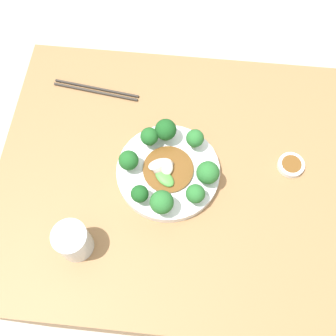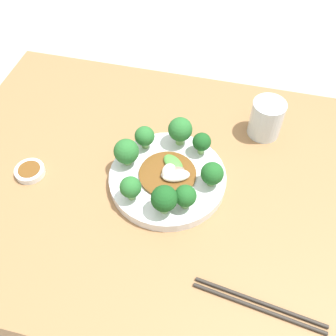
# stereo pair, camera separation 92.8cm
# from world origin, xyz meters

# --- Properties ---
(ground_plane) EXTENTS (8.00, 8.00, 0.00)m
(ground_plane) POSITION_xyz_m (0.00, 0.00, 0.00)
(ground_plane) COLOR #B7B2A8
(table) EXTENTS (0.96, 0.75, 0.77)m
(table) POSITION_xyz_m (0.00, 0.00, 0.38)
(table) COLOR olive
(table) RESTS_ON ground_plane
(plate) EXTENTS (0.26, 0.26, 0.02)m
(plate) POSITION_xyz_m (-0.05, -0.00, 0.78)
(plate) COLOR silver
(plate) RESTS_ON table
(broccoli_northwest) EXTENTS (0.04, 0.04, 0.06)m
(broccoli_northwest) POSITION_xyz_m (-0.10, 0.07, 0.82)
(broccoli_northwest) COLOR #70A356
(broccoli_northwest) RESTS_ON plate
(broccoli_northeast) EXTENTS (0.04, 0.04, 0.06)m
(broccoli_northeast) POSITION_xyz_m (0.01, 0.07, 0.82)
(broccoli_northeast) COLOR #7AAD5B
(broccoli_northeast) RESTS_ON plate
(broccoli_southeast) EXTENTS (0.05, 0.05, 0.06)m
(broccoli_southeast) POSITION_xyz_m (0.02, -0.07, 0.82)
(broccoli_southeast) COLOR #7AAD5B
(broccoli_southeast) RESTS_ON plate
(broccoli_west) EXTENTS (0.05, 0.05, 0.06)m
(broccoli_west) POSITION_xyz_m (-0.14, -0.00, 0.82)
(broccoli_west) COLOR #7AAD5B
(broccoli_west) RESTS_ON plate
(broccoli_east) EXTENTS (0.06, 0.06, 0.06)m
(broccoli_east) POSITION_xyz_m (0.05, -0.01, 0.82)
(broccoli_east) COLOR #7AAD5B
(broccoli_east) RESTS_ON plate
(broccoli_north) EXTENTS (0.05, 0.05, 0.07)m
(broccoli_north) POSITION_xyz_m (-0.06, 0.09, 0.83)
(broccoli_north) COLOR #89B76B
(broccoli_north) RESTS_ON plate
(broccoli_southwest) EXTENTS (0.04, 0.04, 0.06)m
(broccoli_southwest) POSITION_xyz_m (-0.10, -0.08, 0.82)
(broccoli_southwest) COLOR #7AAD5B
(broccoli_southwest) RESTS_ON plate
(broccoli_south) EXTENTS (0.06, 0.06, 0.07)m
(broccoli_south) POSITION_xyz_m (-0.05, -0.10, 0.83)
(broccoli_south) COLOR #7AAD5B
(broccoli_south) RESTS_ON plate
(stirfry_center) EXTENTS (0.12, 0.12, 0.02)m
(stirfry_center) POSITION_xyz_m (-0.05, -0.00, 0.80)
(stirfry_center) COLOR brown
(stirfry_center) RESTS_ON plate
(drinking_glass) EXTENTS (0.08, 0.08, 0.09)m
(drinking_glass) POSITION_xyz_m (-0.24, -0.20, 0.81)
(drinking_glass) COLOR silver
(drinking_glass) RESTS_ON table
(chopsticks) EXTENTS (0.24, 0.05, 0.01)m
(chopsticks) POSITION_xyz_m (-0.27, 0.23, 0.77)
(chopsticks) COLOR #2D2823
(chopsticks) RESTS_ON table
(sauce_dish) EXTENTS (0.07, 0.07, 0.02)m
(sauce_dish) POSITION_xyz_m (0.26, 0.05, 0.77)
(sauce_dish) COLOR silver
(sauce_dish) RESTS_ON table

